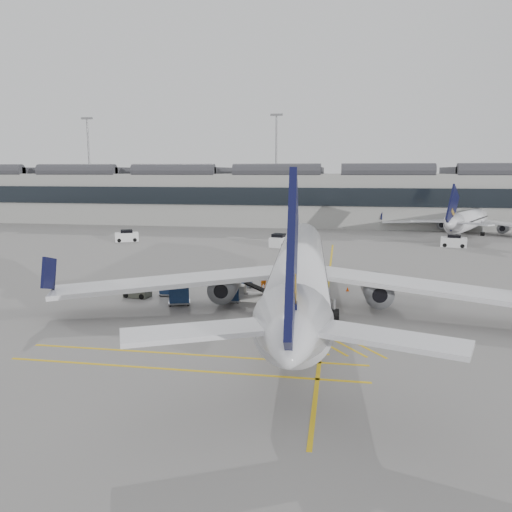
% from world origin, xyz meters
% --- Properties ---
extents(ground, '(220.00, 220.00, 0.00)m').
position_xyz_m(ground, '(0.00, 0.00, 0.00)').
color(ground, gray).
rests_on(ground, ground).
extents(terminal, '(200.00, 20.45, 12.40)m').
position_xyz_m(terminal, '(0.00, 71.93, 6.14)').
color(terminal, '#9E9E99').
rests_on(terminal, ground).
extents(light_masts, '(113.00, 0.60, 25.45)m').
position_xyz_m(light_masts, '(-1.67, 86.00, 14.49)').
color(light_masts, slate).
rests_on(light_masts, ground).
extents(apron_markings, '(0.25, 60.00, 0.01)m').
position_xyz_m(apron_markings, '(10.00, 10.00, 0.01)').
color(apron_markings, gold).
rests_on(apron_markings, ground).
extents(airliner_main, '(40.39, 44.23, 11.75)m').
position_xyz_m(airliner_main, '(7.84, 1.05, 3.45)').
color(airliner_main, silver).
rests_on(airliner_main, ground).
extents(airliner_far, '(30.19, 33.30, 9.60)m').
position_xyz_m(airliner_far, '(35.23, 58.41, 2.82)').
color(airliner_far, silver).
rests_on(airliner_far, ground).
extents(belt_loader, '(4.19, 1.56, 1.70)m').
position_xyz_m(belt_loader, '(3.19, 4.08, 0.50)').
color(belt_loader, silver).
rests_on(belt_loader, ground).
extents(baggage_cart_a, '(2.04, 1.80, 1.86)m').
position_xyz_m(baggage_cart_a, '(1.46, 3.11, 0.99)').
color(baggage_cart_a, gray).
rests_on(baggage_cart_a, ground).
extents(baggage_cart_b, '(2.25, 2.03, 1.97)m').
position_xyz_m(baggage_cart_b, '(-2.73, 1.61, 1.05)').
color(baggage_cart_b, gray).
rests_on(baggage_cart_b, ground).
extents(baggage_cart_c, '(1.79, 1.51, 1.79)m').
position_xyz_m(baggage_cart_c, '(1.62, 9.13, 0.96)').
color(baggage_cart_c, gray).
rests_on(baggage_cart_c, ground).
extents(baggage_cart_d, '(1.84, 1.56, 1.81)m').
position_xyz_m(baggage_cart_d, '(-4.60, 4.51, 0.97)').
color(baggage_cart_d, gray).
rests_on(baggage_cart_d, ground).
extents(ramp_agent_a, '(0.85, 0.83, 1.96)m').
position_xyz_m(ramp_agent_a, '(3.68, 8.73, 0.98)').
color(ramp_agent_a, orange).
rests_on(ramp_agent_a, ground).
extents(ramp_agent_b, '(0.90, 0.70, 1.85)m').
position_xyz_m(ramp_agent_b, '(5.56, 6.39, 0.93)').
color(ramp_agent_b, '#FF660D').
rests_on(ramp_agent_b, ground).
extents(pushback_tug, '(2.49, 1.76, 1.29)m').
position_xyz_m(pushback_tug, '(-7.37, 3.41, 0.57)').
color(pushback_tug, '#4C4E42').
rests_on(pushback_tug, ground).
extents(safety_cone_nose, '(0.40, 0.40, 0.56)m').
position_xyz_m(safety_cone_nose, '(9.28, 20.31, 0.28)').
color(safety_cone_nose, '#F24C0A').
rests_on(safety_cone_nose, ground).
extents(safety_cone_engine, '(0.32, 0.32, 0.44)m').
position_xyz_m(safety_cone_engine, '(11.94, 9.01, 0.22)').
color(safety_cone_engine, '#F24C0A').
rests_on(safety_cone_engine, ground).
extents(service_van_left, '(4.22, 3.32, 1.94)m').
position_xyz_m(service_van_left, '(-23.97, 38.48, 0.87)').
color(service_van_left, silver).
rests_on(service_van_left, ground).
extents(service_van_mid, '(2.72, 4.16, 1.97)m').
position_xyz_m(service_van_mid, '(1.72, 37.15, 0.88)').
color(service_van_mid, silver).
rests_on(service_van_mid, ground).
extents(service_van_right, '(4.09, 2.63, 1.95)m').
position_xyz_m(service_van_right, '(28.47, 41.07, 0.87)').
color(service_van_right, silver).
rests_on(service_van_right, ground).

